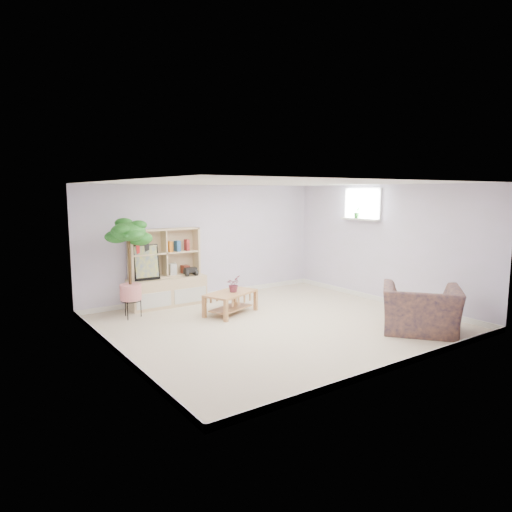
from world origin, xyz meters
TOP-DOWN VIEW (x-y plane):
  - floor at (0.00, 0.00)m, footprint 5.50×5.00m
  - ceiling at (0.00, 0.00)m, footprint 5.50×5.00m
  - walls at (0.00, 0.00)m, footprint 5.51×5.01m
  - baseboard at (0.00, 0.00)m, footprint 5.50×5.00m
  - window at (2.73, 0.60)m, footprint 0.10×0.98m
  - window_sill at (2.67, 0.60)m, footprint 0.14×1.00m
  - storage_unit at (-1.02, 2.24)m, footprint 1.53×0.52m
  - poster at (-1.45, 2.21)m, footprint 0.50×0.15m
  - toy_truck at (-0.54, 2.16)m, footprint 0.37×0.28m
  - coffee_table at (-0.31, 1.00)m, footprint 1.14×0.89m
  - table_plant at (-0.26, 0.99)m, footprint 0.35×0.35m
  - floor_tree at (-1.91, 1.81)m, footprint 0.78×0.78m
  - armchair at (1.60, -1.71)m, footprint 1.53×1.56m
  - sill_plant at (2.67, 0.70)m, footprint 0.16×0.14m

SIDE VIEW (x-z plane):
  - floor at x=0.00m, z-range -0.01..0.01m
  - baseboard at x=0.00m, z-range 0.00..0.10m
  - coffee_table at x=-0.31m, z-range 0.00..0.41m
  - armchair at x=1.60m, z-range 0.00..0.87m
  - table_plant at x=-0.26m, z-range 0.41..0.71m
  - toy_truck at x=-0.54m, z-range 0.58..0.76m
  - storage_unit at x=-1.02m, z-range 0.00..1.53m
  - floor_tree at x=-1.91m, z-range 0.00..1.80m
  - poster at x=-1.45m, z-range 0.58..1.26m
  - walls at x=0.00m, z-range 0.00..2.40m
  - window_sill at x=2.67m, z-range 1.66..1.70m
  - sill_plant at x=2.67m, z-range 1.70..1.95m
  - window at x=2.73m, z-range 1.66..2.34m
  - ceiling at x=0.00m, z-range 2.40..2.40m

